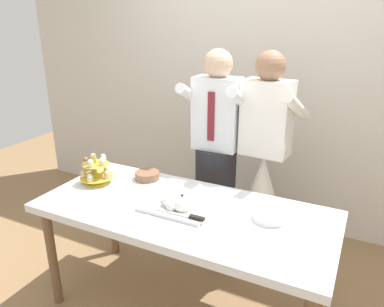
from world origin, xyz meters
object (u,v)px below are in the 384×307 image
object	(u,v)px
main_cake_tray	(178,201)
person_bride	(261,195)
round_cake	(147,177)
cupcake_stand	(96,171)
dessert_table	(183,219)
plate_stack	(270,216)
person_groom	(216,169)

from	to	relation	value
main_cake_tray	person_bride	distance (m)	0.85
round_cake	person_bride	distance (m)	0.89
cupcake_stand	main_cake_tray	size ratio (longest dim) A/B	0.53
cupcake_stand	main_cake_tray	xyz separation A→B (m)	(0.68, -0.06, -0.05)
dessert_table	plate_stack	size ratio (longest dim) A/B	9.00
person_bride	person_groom	bearing A→B (deg)	-175.28
cupcake_stand	round_cake	size ratio (longest dim) A/B	0.96
person_groom	dessert_table	bearing A→B (deg)	-82.74
cupcake_stand	person_groom	size ratio (longest dim) A/B	0.14
dessert_table	person_bride	world-z (taller)	person_bride
dessert_table	cupcake_stand	xyz separation A→B (m)	(-0.71, 0.05, 0.16)
cupcake_stand	plate_stack	size ratio (longest dim) A/B	1.15
dessert_table	main_cake_tray	bearing A→B (deg)	-163.65
plate_stack	cupcake_stand	bearing A→B (deg)	-177.81
plate_stack	round_cake	distance (m)	0.93
cupcake_stand	person_bride	world-z (taller)	person_bride
person_bride	round_cake	bearing A→B (deg)	-143.94
plate_stack	round_cake	size ratio (longest dim) A/B	0.83
cupcake_stand	person_groom	xyz separation A→B (m)	(0.62, 0.67, -0.12)
round_cake	person_bride	xyz separation A→B (m)	(0.69, 0.51, -0.22)
round_cake	person_groom	bearing A→B (deg)	55.55
cupcake_stand	person_groom	distance (m)	0.92
plate_stack	main_cake_tray	bearing A→B (deg)	-168.39
plate_stack	person_groom	size ratio (longest dim) A/B	0.12
main_cake_tray	plate_stack	world-z (taller)	main_cake_tray
plate_stack	round_cake	world-z (taller)	round_cake
person_groom	person_bride	distance (m)	0.40
dessert_table	person_groom	size ratio (longest dim) A/B	1.08
person_bride	main_cake_tray	bearing A→B (deg)	-111.86
round_cake	plate_stack	bearing A→B (deg)	-8.92
person_groom	cupcake_stand	bearing A→B (deg)	-132.84
dessert_table	plate_stack	distance (m)	0.52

